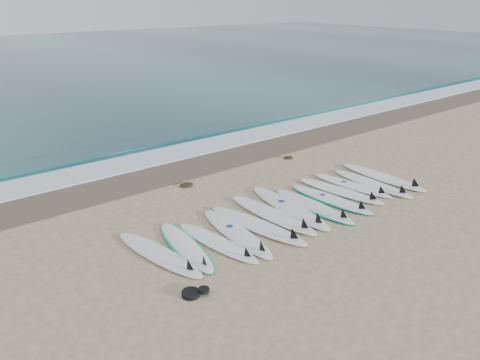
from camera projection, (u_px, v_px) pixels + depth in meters
ground at (292, 212)px, 11.09m from camera, size 120.00×120.00×0.00m
wet_sand_band at (196, 165)px, 14.07m from camera, size 120.00×1.80×0.01m
foam_band at (172, 154)px, 15.09m from camera, size 120.00×1.40×0.04m
wave_crest at (150, 142)px, 16.17m from camera, size 120.00×1.00×0.10m
surfboard_0 at (160, 254)px, 9.15m from camera, size 0.92×2.59×0.33m
surfboard_1 at (186, 247)px, 9.45m from camera, size 0.91×2.43×0.30m
surfboard_2 at (219, 243)px, 9.57m from camera, size 0.76×2.39×0.30m
surfboard_3 at (238, 234)px, 9.94m from camera, size 0.83×2.67×0.34m
surfboard_4 at (259, 226)px, 10.28m from camera, size 0.97×2.80×0.35m
surfboard_5 at (274, 215)px, 10.78m from camera, size 0.67×2.77×0.35m
surfboard_6 at (291, 208)px, 11.13m from camera, size 0.94×2.95×0.37m
surfboard_7 at (314, 206)px, 11.26m from camera, size 0.62×2.56×0.32m
surfboard_8 at (331, 199)px, 11.64m from camera, size 0.78×2.50×0.31m
surfboard_9 at (342, 191)px, 12.09m from camera, size 0.89×2.57×0.32m
surfboard_10 at (354, 186)px, 12.46m from camera, size 0.75×2.42×0.30m
surfboard_11 at (374, 184)px, 12.57m from camera, size 0.57×2.57×0.33m
surfboard_12 at (384, 177)px, 13.01m from camera, size 0.59×2.76×0.35m
seaweed_near at (186, 185)px, 12.56m from camera, size 0.39×0.30×0.08m
seaweed_far at (288, 157)px, 14.69m from camera, size 0.33×0.25×0.06m
leash_coil at (194, 293)px, 7.98m from camera, size 0.46×0.36×0.11m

